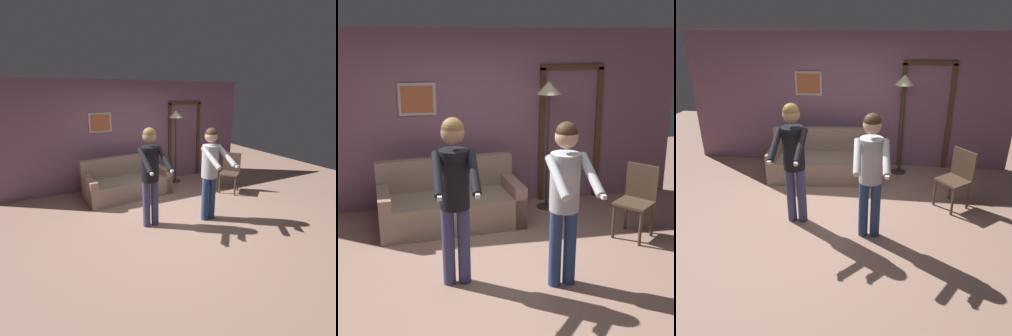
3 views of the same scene
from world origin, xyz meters
The scene contains 7 objects.
ground_plane centered at (0.00, 0.00, 0.00)m, with size 12.00×12.00×0.00m, color #A47D6A.
back_wall_assembly centered at (0.02, 2.28, 1.30)m, with size 6.40×0.10×2.60m.
couch centered at (-0.39, 1.52, 0.28)m, with size 1.97×1.02×0.87m.
torchiere_lamp centered at (1.08, 1.89, 1.59)m, with size 0.35×0.35×1.88m.
person_standing_left centered at (-0.45, -0.07, 1.07)m, with size 0.43×0.67×1.76m.
person_standing_right centered at (0.62, -0.31, 1.05)m, with size 0.46×0.66×1.72m.
dining_chair_distant centered at (1.93, 0.70, 0.53)m, with size 0.59×0.59×0.93m.
Camera 1 is at (-2.07, -4.02, 2.30)m, focal length 28.00 mm.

